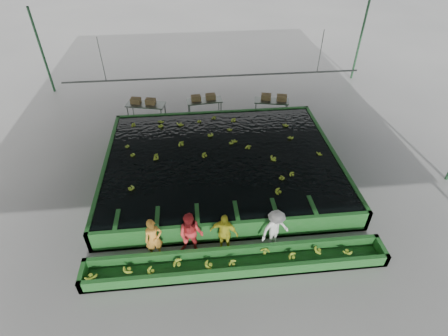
{
  "coord_description": "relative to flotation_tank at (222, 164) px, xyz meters",
  "views": [
    {
      "loc": [
        -1.15,
        -10.62,
        9.77
      ],
      "look_at": [
        0.0,
        0.5,
        1.0
      ],
      "focal_mm": 28.0,
      "sensor_mm": 36.0,
      "label": 1
    }
  ],
  "objects": [
    {
      "name": "ground",
      "position": [
        0.0,
        -1.5,
        -0.45
      ],
      "size": [
        80.0,
        80.0,
        0.0
      ],
      "primitive_type": "plane",
      "color": "gray",
      "rests_on": "ground"
    },
    {
      "name": "shed_roof",
      "position": [
        0.0,
        -1.5,
        4.55
      ],
      "size": [
        20.0,
        22.0,
        0.04
      ],
      "primitive_type": "cube",
      "color": "gray",
      "rests_on": "shed_posts"
    },
    {
      "name": "shed_posts",
      "position": [
        0.0,
        -1.5,
        2.05
      ],
      "size": [
        20.0,
        22.0,
        5.0
      ],
      "primitive_type": null,
      "color": "#275532",
      "rests_on": "ground"
    },
    {
      "name": "flotation_tank",
      "position": [
        0.0,
        0.0,
        0.0
      ],
      "size": [
        10.0,
        8.0,
        0.9
      ],
      "primitive_type": null,
      "color": "#205F23",
      "rests_on": "ground"
    },
    {
      "name": "tank_water",
      "position": [
        0.0,
        -0.0,
        0.4
      ],
      "size": [
        9.7,
        7.7,
        0.0
      ],
      "primitive_type": "cube",
      "color": "black",
      "rests_on": "flotation_tank"
    },
    {
      "name": "sorting_trough",
      "position": [
        0.0,
        -5.1,
        -0.2
      ],
      "size": [
        10.0,
        1.0,
        0.5
      ],
      "primitive_type": null,
      "color": "#205F23",
      "rests_on": "ground"
    },
    {
      "name": "cableway_rail",
      "position": [
        0.0,
        3.5,
        2.55
      ],
      "size": [
        0.08,
        0.08,
        14.0
      ],
      "primitive_type": "cylinder",
      "color": "#59605B",
      "rests_on": "shed_roof"
    },
    {
      "name": "rail_hanger_left",
      "position": [
        -5.0,
        3.5,
        3.55
      ],
      "size": [
        0.04,
        0.04,
        2.0
      ],
      "primitive_type": "cylinder",
      "color": "#59605B",
      "rests_on": "shed_roof"
    },
    {
      "name": "rail_hanger_right",
      "position": [
        5.0,
        3.5,
        3.55
      ],
      "size": [
        0.04,
        0.04,
        2.0
      ],
      "primitive_type": "cylinder",
      "color": "#59605B",
      "rests_on": "shed_roof"
    },
    {
      "name": "worker_a",
      "position": [
        -2.68,
        -4.3,
        0.36
      ],
      "size": [
        0.67,
        0.52,
        1.63
      ],
      "primitive_type": "imported",
      "rotation": [
        0.0,
        0.0,
        0.25
      ],
      "color": "gold",
      "rests_on": "ground"
    },
    {
      "name": "worker_b",
      "position": [
        -1.44,
        -4.3,
        0.43
      ],
      "size": [
        0.99,
        0.84,
        1.77
      ],
      "primitive_type": "imported",
      "rotation": [
        0.0,
        0.0,
        -0.22
      ],
      "color": "red",
      "rests_on": "ground"
    },
    {
      "name": "worker_c",
      "position": [
        -0.34,
        -4.3,
        0.38
      ],
      "size": [
        1.05,
        0.71,
        1.65
      ],
      "primitive_type": "imported",
      "rotation": [
        0.0,
        0.0,
        -0.35
      ],
      "color": "gold",
      "rests_on": "ground"
    },
    {
      "name": "worker_d",
      "position": [
        1.41,
        -4.3,
        0.36
      ],
      "size": [
        1.19,
        0.92,
        1.62
      ],
      "primitive_type": "imported",
      "rotation": [
        0.0,
        0.0,
        0.35
      ],
      "color": "white",
      "rests_on": "ground"
    },
    {
      "name": "packing_table_left",
      "position": [
        -3.61,
        5.05,
        0.02
      ],
      "size": [
        2.19,
        1.28,
        0.94
      ],
      "primitive_type": null,
      "rotation": [
        0.0,
        0.0,
        -0.24
      ],
      "color": "#59605B",
      "rests_on": "ground"
    },
    {
      "name": "packing_table_mid",
      "position": [
        -0.44,
        5.28,
        -0.01
      ],
      "size": [
        1.99,
        0.95,
        0.88
      ],
      "primitive_type": null,
      "rotation": [
        0.0,
        0.0,
        0.1
      ],
      "color": "#59605B",
      "rests_on": "ground"
    },
    {
      "name": "packing_table_right",
      "position": [
        3.25,
        4.9,
        -0.02
      ],
      "size": [
        1.99,
        1.13,
        0.85
      ],
      "primitive_type": null,
      "rotation": [
        0.0,
        0.0,
        -0.21
      ],
      "color": "#59605B",
      "rests_on": "ground"
    },
    {
      "name": "box_stack_left",
      "position": [
        -3.72,
        5.12,
        0.49
      ],
      "size": [
        1.38,
        0.64,
        0.29
      ],
      "primitive_type": null,
      "rotation": [
        0.0,
        0.0,
        -0.21
      ],
      "color": "brown",
      "rests_on": "packing_table_left"
    },
    {
      "name": "box_stack_mid",
      "position": [
        -0.49,
        5.34,
        0.43
      ],
      "size": [
        1.36,
        0.53,
        0.29
      ],
      "primitive_type": null,
      "rotation": [
        0.0,
        0.0,
        0.12
      ],
      "color": "brown",
      "rests_on": "packing_table_mid"
    },
    {
      "name": "box_stack_right",
      "position": [
        3.38,
        4.98,
        0.41
      ],
      "size": [
        1.45,
        0.71,
        0.3
      ],
      "primitive_type": null,
      "rotation": [
        0.0,
        0.0,
        -0.25
      ],
      "color": "brown",
      "rests_on": "packing_table_right"
    },
    {
      "name": "floating_bananas",
      "position": [
        0.0,
        0.8,
        0.4
      ],
      "size": [
        8.43,
        5.75,
        0.11
      ],
      "primitive_type": null,
      "color": "#8DAD25",
      "rests_on": "tank_water"
    },
    {
      "name": "trough_bananas",
      "position": [
        0.0,
        -5.1,
        -0.05
      ],
      "size": [
        9.0,
        0.6,
        0.12
      ],
      "primitive_type": null,
      "color": "#8DAD25",
      "rests_on": "sorting_trough"
    }
  ]
}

